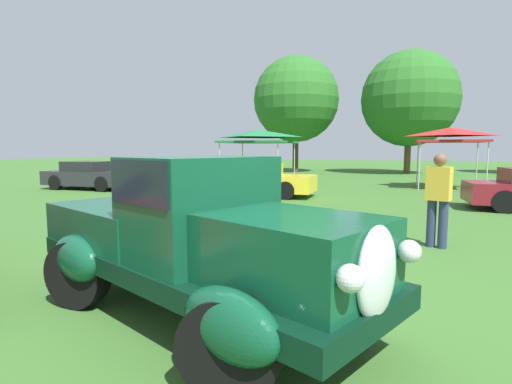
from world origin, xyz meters
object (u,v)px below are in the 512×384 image
(canopy_tent_center_field, at_px, (451,134))
(feature_pickup_truck, at_px, (196,238))
(show_car_yellow, at_px, (258,180))
(canopy_tent_left_field, at_px, (259,135))
(show_car_charcoal, at_px, (90,176))
(spectator_between_cars, at_px, (438,197))

(canopy_tent_center_field, bearing_deg, feature_pickup_truck, -103.49)
(canopy_tent_center_field, bearing_deg, show_car_yellow, -141.40)
(canopy_tent_center_field, bearing_deg, canopy_tent_left_field, -174.61)
(show_car_charcoal, distance_m, spectator_between_cars, 14.85)
(feature_pickup_truck, bearing_deg, canopy_tent_center_field, 76.51)
(feature_pickup_truck, distance_m, show_car_charcoal, 15.05)
(show_car_charcoal, xyz_separation_m, canopy_tent_left_field, (6.07, 4.96, 1.82))
(feature_pickup_truck, height_order, spectator_between_cars, feature_pickup_truck)
(show_car_charcoal, distance_m, canopy_tent_center_field, 15.99)
(show_car_charcoal, bearing_deg, feature_pickup_truck, -43.41)
(show_car_yellow, bearing_deg, feature_pickup_truck, -73.39)
(spectator_between_cars, height_order, canopy_tent_left_field, canopy_tent_left_field)
(show_car_charcoal, height_order, canopy_tent_center_field, canopy_tent_center_field)
(feature_pickup_truck, distance_m, spectator_between_cars, 4.93)
(feature_pickup_truck, height_order, show_car_yellow, feature_pickup_truck)
(feature_pickup_truck, height_order, show_car_charcoal, feature_pickup_truck)
(feature_pickup_truck, bearing_deg, spectator_between_cars, 58.31)
(feature_pickup_truck, xyz_separation_m, show_car_charcoal, (-10.93, 10.34, -0.26))
(canopy_tent_left_field, distance_m, canopy_tent_center_field, 8.77)
(spectator_between_cars, distance_m, canopy_tent_left_field, 13.46)
(feature_pickup_truck, distance_m, show_car_yellow, 10.99)
(feature_pickup_truck, bearing_deg, show_car_charcoal, 136.59)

